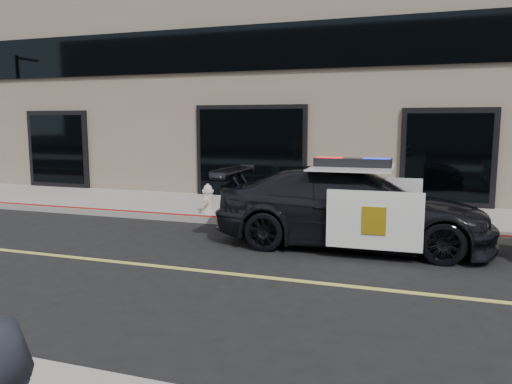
% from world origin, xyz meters
% --- Properties ---
extents(ground, '(120.00, 120.00, 0.00)m').
position_xyz_m(ground, '(0.00, 0.00, 0.00)').
color(ground, black).
rests_on(ground, ground).
extents(sidewalk_n, '(60.00, 3.50, 0.15)m').
position_xyz_m(sidewalk_n, '(0.00, 5.25, 0.07)').
color(sidewalk_n, gray).
rests_on(sidewalk_n, ground).
extents(building_n, '(60.00, 7.00, 12.00)m').
position_xyz_m(building_n, '(0.00, 10.50, 6.00)').
color(building_n, '#756856').
rests_on(building_n, ground).
extents(police_car, '(2.53, 5.31, 1.70)m').
position_xyz_m(police_car, '(2.64, 2.46, 0.76)').
color(police_car, black).
rests_on(police_car, ground).
extents(fire_hydrant, '(0.33, 0.46, 0.73)m').
position_xyz_m(fire_hydrant, '(-1.06, 3.97, 0.49)').
color(fire_hydrant, silver).
rests_on(fire_hydrant, sidewalk_n).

